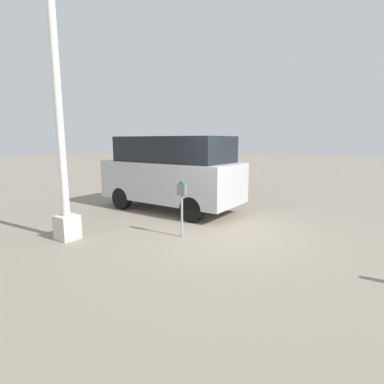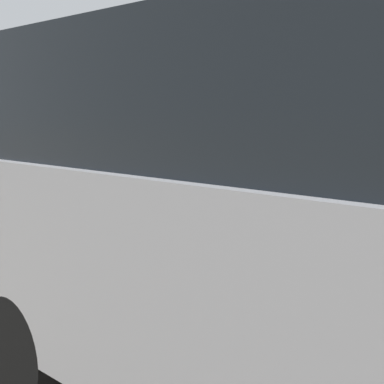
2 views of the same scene
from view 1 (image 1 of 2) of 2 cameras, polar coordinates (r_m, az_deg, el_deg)
name	(u,v)px [view 1 (image 1 of 2)]	position (r m, az deg, el deg)	size (l,w,h in m)	color
ground_plane	(217,236)	(7.10, 4.72, -8.34)	(80.00, 80.00, 0.00)	gray
parking_meter_near	(182,195)	(6.80, -1.96, -0.66)	(0.22, 0.14, 1.32)	#9E9EA3
lamp_post	(61,148)	(7.09, -23.62, 7.73)	(0.44, 0.44, 6.05)	beige
parked_van	(172,171)	(9.49, -3.85, 3.96)	(4.47, 1.94, 2.32)	#B2B2B7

